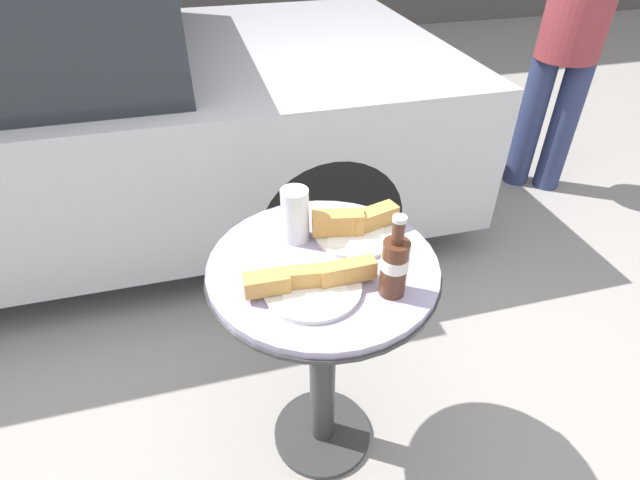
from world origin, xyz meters
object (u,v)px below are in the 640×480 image
lunch_plate_far (311,282)px  parked_car (20,113)px  pedestrian (573,32)px  bistro_table (323,319)px  cola_bottle_left (395,264)px  lunch_plate_near (355,226)px  drinking_glass (295,217)px

lunch_plate_far → parked_car: size_ratio=0.08×
lunch_plate_far → pedestrian: (1.71, 1.39, 0.10)m
bistro_table → cola_bottle_left: 0.34m
lunch_plate_far → bistro_table: bearing=59.1°
lunch_plate_near → lunch_plate_far: lunch_plate_near is taller
cola_bottle_left → lunch_plate_near: 0.25m
lunch_plate_near → cola_bottle_left: bearing=-87.3°
cola_bottle_left → parked_car: size_ratio=0.05×
cola_bottle_left → parked_car: bearing=123.8°
bistro_table → lunch_plate_near: 0.27m
parked_car → pedestrian: 2.75m
lunch_plate_near → pedestrian: bearing=38.0°
bistro_table → pedestrian: 2.14m
drinking_glass → lunch_plate_near: (0.16, -0.02, -0.04)m
lunch_plate_far → parked_car: 2.00m
lunch_plate_far → pedestrian: size_ratio=0.20×
lunch_plate_near → parked_car: parked_car is taller
cola_bottle_left → lunch_plate_far: 0.20m
lunch_plate_near → lunch_plate_far: bearing=-132.2°
pedestrian → lunch_plate_near: bearing=-142.0°
cola_bottle_left → pedestrian: 2.11m
drinking_glass → lunch_plate_far: size_ratio=0.48×
cola_bottle_left → drinking_glass: 0.31m
parked_car → pedestrian: bearing=-6.8°
lunch_plate_near → pedestrian: 1.97m
drinking_glass → cola_bottle_left: bearing=-57.2°
cola_bottle_left → lunch_plate_near: size_ratio=0.86×
cola_bottle_left → drinking_glass: bearing=122.8°
lunch_plate_near → lunch_plate_far: (-0.17, -0.18, -0.00)m
parked_car → bistro_table: bearing=-57.0°
lunch_plate_near → parked_car: (-1.18, 1.53, -0.17)m
lunch_plate_near → drinking_glass: bearing=172.4°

